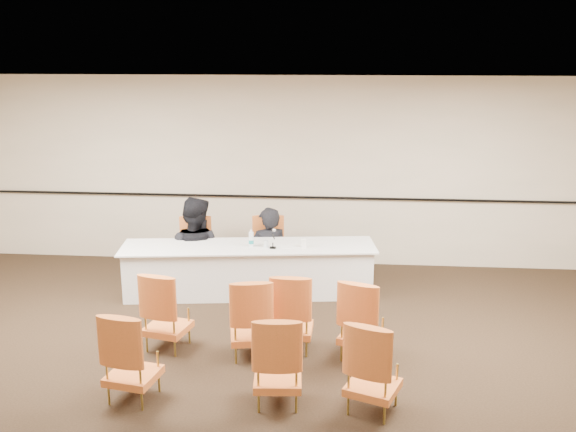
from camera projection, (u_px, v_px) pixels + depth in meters
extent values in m
plane|color=black|center=(255.00, 384.00, 6.68)|extent=(10.00, 10.00, 0.00)
plane|color=silver|center=(251.00, 92.00, 5.93)|extent=(10.00, 10.00, 0.00)
cube|color=beige|center=(288.00, 172.00, 10.16)|extent=(10.00, 0.04, 3.00)
cube|color=black|center=(288.00, 197.00, 10.22)|extent=(9.80, 0.04, 0.03)
imported|color=black|center=(269.00, 261.00, 9.63)|extent=(0.71, 0.59, 1.67)
imported|color=black|center=(195.00, 258.00, 9.57)|extent=(1.04, 0.88, 1.87)
cube|color=white|center=(291.00, 246.00, 8.98)|extent=(0.35, 0.30, 0.00)
cylinder|color=silver|center=(266.00, 244.00, 8.90)|extent=(0.07, 0.07, 0.10)
cylinder|color=white|center=(304.00, 243.00, 8.89)|extent=(0.08, 0.08, 0.12)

